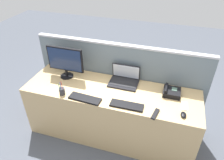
{
  "coord_description": "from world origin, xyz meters",
  "views": [
    {
      "loc": [
        0.64,
        -1.99,
        2.32
      ],
      "look_at": [
        0.0,
        0.05,
        0.87
      ],
      "focal_mm": 33.55,
      "sensor_mm": 36.0,
      "label": 1
    }
  ],
  "objects_px": {
    "laptop": "(124,79)",
    "desk_phone": "(171,92)",
    "cell_phone_white_slab": "(185,106)",
    "computer_mouse_right_hand": "(183,115)",
    "pen_cup": "(62,91)",
    "desktop_monitor": "(65,61)",
    "keyboard_spare": "(85,98)",
    "keyboard_main": "(127,105)",
    "tv_remote": "(155,114)"
  },
  "relations": [
    {
      "from": "desktop_monitor",
      "to": "cell_phone_white_slab",
      "type": "relative_size",
      "value": 3.47
    },
    {
      "from": "pen_cup",
      "to": "tv_remote",
      "type": "height_order",
      "value": "pen_cup"
    },
    {
      "from": "keyboard_spare",
      "to": "desk_phone",
      "type": "bearing_deg",
      "value": 26.54
    },
    {
      "from": "laptop",
      "to": "keyboard_main",
      "type": "bearing_deg",
      "value": -72.3
    },
    {
      "from": "computer_mouse_right_hand",
      "to": "cell_phone_white_slab",
      "type": "relative_size",
      "value": 0.7
    },
    {
      "from": "desktop_monitor",
      "to": "desk_phone",
      "type": "xyz_separation_m",
      "value": [
        1.39,
        0.01,
        -0.2
      ]
    },
    {
      "from": "desktop_monitor",
      "to": "keyboard_main",
      "type": "relative_size",
      "value": 1.31
    },
    {
      "from": "tv_remote",
      "to": "laptop",
      "type": "bearing_deg",
      "value": 144.85
    },
    {
      "from": "desktop_monitor",
      "to": "computer_mouse_right_hand",
      "type": "bearing_deg",
      "value": -12.19
    },
    {
      "from": "cell_phone_white_slab",
      "to": "keyboard_spare",
      "type": "bearing_deg",
      "value": -172.33
    },
    {
      "from": "keyboard_main",
      "to": "keyboard_spare",
      "type": "height_order",
      "value": "same"
    },
    {
      "from": "keyboard_spare",
      "to": "tv_remote",
      "type": "bearing_deg",
      "value": 2.83
    },
    {
      "from": "cell_phone_white_slab",
      "to": "keyboard_main",
      "type": "bearing_deg",
      "value": -166.47
    },
    {
      "from": "desktop_monitor",
      "to": "keyboard_main",
      "type": "xyz_separation_m",
      "value": [
        0.93,
        -0.36,
        -0.23
      ]
    },
    {
      "from": "computer_mouse_right_hand",
      "to": "cell_phone_white_slab",
      "type": "bearing_deg",
      "value": 83.52
    },
    {
      "from": "desktop_monitor",
      "to": "tv_remote",
      "type": "height_order",
      "value": "desktop_monitor"
    },
    {
      "from": "desk_phone",
      "to": "laptop",
      "type": "bearing_deg",
      "value": 171.91
    },
    {
      "from": "laptop",
      "to": "pen_cup",
      "type": "bearing_deg",
      "value": -143.58
    },
    {
      "from": "laptop",
      "to": "desk_phone",
      "type": "relative_size",
      "value": 1.82
    },
    {
      "from": "laptop",
      "to": "keyboard_spare",
      "type": "distance_m",
      "value": 0.6
    },
    {
      "from": "keyboard_spare",
      "to": "pen_cup",
      "type": "relative_size",
      "value": 2.11
    },
    {
      "from": "desk_phone",
      "to": "computer_mouse_right_hand",
      "type": "height_order",
      "value": "desk_phone"
    },
    {
      "from": "keyboard_main",
      "to": "tv_remote",
      "type": "bearing_deg",
      "value": -8.45
    },
    {
      "from": "keyboard_main",
      "to": "tv_remote",
      "type": "xyz_separation_m",
      "value": [
        0.33,
        -0.04,
        -0.0
      ]
    },
    {
      "from": "desk_phone",
      "to": "cell_phone_white_slab",
      "type": "distance_m",
      "value": 0.25
    },
    {
      "from": "laptop",
      "to": "tv_remote",
      "type": "xyz_separation_m",
      "value": [
        0.47,
        -0.5,
        -0.04
      ]
    },
    {
      "from": "computer_mouse_right_hand",
      "to": "pen_cup",
      "type": "relative_size",
      "value": 0.55
    },
    {
      "from": "computer_mouse_right_hand",
      "to": "cell_phone_white_slab",
      "type": "height_order",
      "value": "computer_mouse_right_hand"
    },
    {
      "from": "desktop_monitor",
      "to": "computer_mouse_right_hand",
      "type": "xyz_separation_m",
      "value": [
        1.55,
        -0.33,
        -0.22
      ]
    },
    {
      "from": "keyboard_main",
      "to": "cell_phone_white_slab",
      "type": "relative_size",
      "value": 2.65
    },
    {
      "from": "desk_phone",
      "to": "cell_phone_white_slab",
      "type": "bearing_deg",
      "value": -48.1
    },
    {
      "from": "computer_mouse_right_hand",
      "to": "pen_cup",
      "type": "bearing_deg",
      "value": 178.67
    },
    {
      "from": "cell_phone_white_slab",
      "to": "desk_phone",
      "type": "bearing_deg",
      "value": 128.61
    },
    {
      "from": "desktop_monitor",
      "to": "desk_phone",
      "type": "height_order",
      "value": "desktop_monitor"
    },
    {
      "from": "computer_mouse_right_hand",
      "to": "pen_cup",
      "type": "xyz_separation_m",
      "value": [
        -1.41,
        -0.05,
        0.03
      ]
    },
    {
      "from": "keyboard_spare",
      "to": "tv_remote",
      "type": "height_order",
      "value": "keyboard_spare"
    },
    {
      "from": "desk_phone",
      "to": "keyboard_spare",
      "type": "height_order",
      "value": "desk_phone"
    },
    {
      "from": "desk_phone",
      "to": "computer_mouse_right_hand",
      "type": "relative_size",
      "value": 2.04
    },
    {
      "from": "keyboard_main",
      "to": "tv_remote",
      "type": "relative_size",
      "value": 2.22
    },
    {
      "from": "laptop",
      "to": "computer_mouse_right_hand",
      "type": "xyz_separation_m",
      "value": [
        0.76,
        -0.43,
        -0.04
      ]
    },
    {
      "from": "keyboard_spare",
      "to": "desktop_monitor",
      "type": "bearing_deg",
      "value": 141.95
    },
    {
      "from": "desktop_monitor",
      "to": "tv_remote",
      "type": "relative_size",
      "value": 2.91
    },
    {
      "from": "desk_phone",
      "to": "keyboard_spare",
      "type": "distance_m",
      "value": 1.04
    },
    {
      "from": "computer_mouse_right_hand",
      "to": "desktop_monitor",
      "type": "bearing_deg",
      "value": 164.49
    },
    {
      "from": "cell_phone_white_slab",
      "to": "tv_remote",
      "type": "xyz_separation_m",
      "value": [
        -0.3,
        -0.23,
        0.01
      ]
    },
    {
      "from": "laptop",
      "to": "pen_cup",
      "type": "distance_m",
      "value": 0.81
    },
    {
      "from": "desk_phone",
      "to": "tv_remote",
      "type": "relative_size",
      "value": 1.2
    },
    {
      "from": "desk_phone",
      "to": "tv_remote",
      "type": "height_order",
      "value": "desk_phone"
    },
    {
      "from": "desktop_monitor",
      "to": "computer_mouse_right_hand",
      "type": "height_order",
      "value": "desktop_monitor"
    },
    {
      "from": "keyboard_spare",
      "to": "cell_phone_white_slab",
      "type": "height_order",
      "value": "keyboard_spare"
    }
  ]
}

